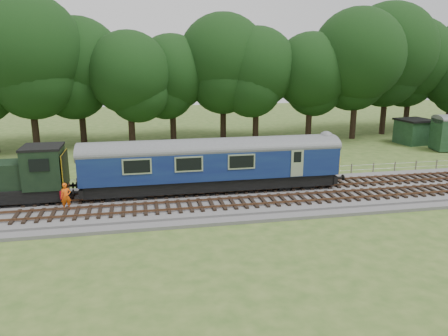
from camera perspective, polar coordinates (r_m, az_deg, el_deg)
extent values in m
plane|color=#37561F|center=(31.15, 6.81, -3.89)|extent=(120.00, 120.00, 0.00)
cube|color=#4C4C4F|center=(31.10, 6.82, -3.58)|extent=(70.00, 7.00, 0.35)
cube|color=brown|center=(31.62, 6.46, -2.67)|extent=(66.50, 0.07, 0.14)
cube|color=brown|center=(32.93, 5.72, -1.94)|extent=(66.50, 0.07, 0.14)
cube|color=brown|center=(28.92, 8.24, -4.38)|extent=(66.50, 0.07, 0.14)
cube|color=brown|center=(30.20, 7.35, -3.52)|extent=(66.50, 0.07, 0.14)
cube|color=black|center=(31.14, -1.55, -1.75)|extent=(17.46, 2.52, 0.85)
cube|color=#0F1853|center=(30.77, -1.57, 0.80)|extent=(18.00, 2.80, 2.05)
cube|color=yellow|center=(33.50, 13.83, 0.86)|extent=(0.06, 2.74, 1.30)
cube|color=black|center=(32.68, 8.88, -1.50)|extent=(2.60, 2.00, 0.55)
cube|color=black|center=(30.83, -12.63, -2.67)|extent=(2.60, 2.00, 0.55)
cube|color=black|center=(30.98, -22.46, 0.11)|extent=(2.40, 2.55, 2.60)
cube|color=#A80C1B|center=(31.18, -20.05, -2.64)|extent=(0.25, 2.60, 0.55)
cube|color=yellow|center=(30.79, -20.02, -0.14)|extent=(0.06, 2.55, 2.30)
imported|color=#F1570C|center=(29.06, -19.94, -3.52)|extent=(0.71, 0.55, 1.74)
cube|color=#18351C|center=(54.09, 23.52, 4.30)|extent=(3.50, 3.50, 2.60)
cube|color=black|center=(53.88, 23.67, 5.77)|extent=(3.85, 3.85, 0.21)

